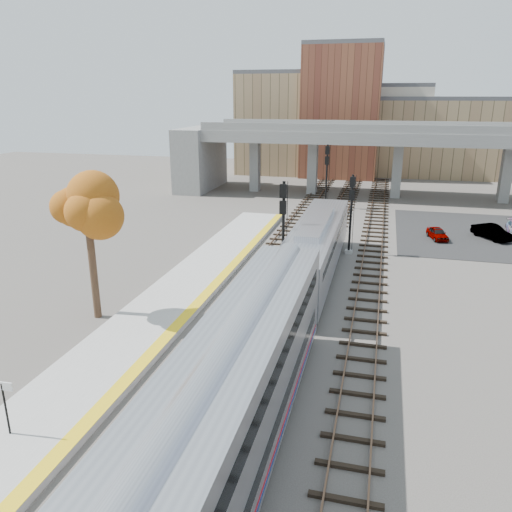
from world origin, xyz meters
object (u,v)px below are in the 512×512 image
at_px(signal_mast_near, 283,233).
at_px(car_a, 437,233).
at_px(coach, 214,440).
at_px(car_b, 492,232).
at_px(signal_mast_far, 326,176).
at_px(locomotive, 316,247).
at_px(signal_mast_mid, 351,216).
at_px(tree, 87,206).

height_order(signal_mast_near, car_a, signal_mast_near).
xyz_separation_m(coach, car_b, (14.52, 36.74, -2.09)).
distance_m(signal_mast_near, car_a, 18.89).
distance_m(signal_mast_far, car_b, 19.55).
height_order(locomotive, car_a, locomotive).
relative_size(coach, signal_mast_mid, 3.74).
xyz_separation_m(signal_mast_near, car_b, (16.62, 15.81, -2.94)).
bearing_deg(locomotive, coach, -90.00).
bearing_deg(locomotive, car_b, 44.23).
bearing_deg(tree, car_b, 42.84).
relative_size(tree, car_a, 2.87).
bearing_deg(locomotive, signal_mast_mid, 72.55).
relative_size(signal_mast_mid, car_a, 2.09).
height_order(signal_mast_near, tree, tree).
relative_size(signal_mast_far, car_b, 1.84).
height_order(locomotive, coach, coach).
xyz_separation_m(signal_mast_far, tree, (-9.64, -34.19, 3.07)).
bearing_deg(coach, signal_mast_mid, 86.05).
height_order(signal_mast_mid, car_a, signal_mast_mid).
height_order(coach, signal_mast_near, signal_mast_near).
bearing_deg(car_b, signal_mast_near, -170.15).
xyz_separation_m(locomotive, tree, (-11.74, -10.21, 4.53)).
relative_size(signal_mast_near, car_a, 2.27).
relative_size(coach, signal_mast_near, 3.44).
relative_size(signal_mast_near, signal_mast_mid, 1.09).
distance_m(signal_mast_near, signal_mast_far, 25.65).
relative_size(coach, tree, 2.72).
relative_size(locomotive, signal_mast_mid, 2.85).
relative_size(locomotive, signal_mast_near, 2.62).
height_order(locomotive, signal_mast_far, signal_mast_far).
bearing_deg(car_a, car_b, 0.43).
bearing_deg(signal_mast_mid, tree, -129.65).
xyz_separation_m(coach, signal_mast_near, (-2.10, 20.93, 0.84)).
bearing_deg(locomotive, tree, -138.97).
xyz_separation_m(car_a, car_b, (4.88, 1.33, 0.12)).
height_order(signal_mast_mid, tree, tree).
distance_m(locomotive, signal_mast_near, 3.01).
height_order(signal_mast_near, car_b, signal_mast_near).
bearing_deg(signal_mast_near, tree, -138.46).
bearing_deg(signal_mast_far, tree, -105.74).
bearing_deg(coach, tree, 133.44).
distance_m(signal_mast_mid, car_a, 10.34).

